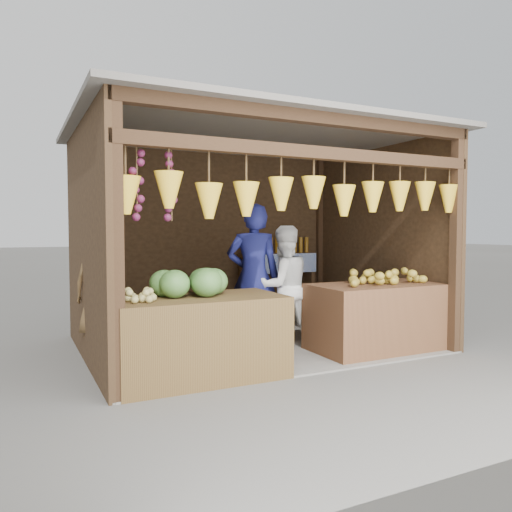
# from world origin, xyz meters

# --- Properties ---
(ground) EXTENTS (80.00, 80.00, 0.00)m
(ground) POSITION_xyz_m (0.00, 0.00, 0.00)
(ground) COLOR #514F49
(ground) RESTS_ON ground
(stall_structure) EXTENTS (4.30, 3.30, 2.66)m
(stall_structure) POSITION_xyz_m (-0.03, -0.04, 1.67)
(stall_structure) COLOR slate
(stall_structure) RESTS_ON ground
(back_shelf) EXTENTS (1.25, 0.32, 1.32)m
(back_shelf) POSITION_xyz_m (1.05, 1.28, 0.87)
(back_shelf) COLOR #382314
(back_shelf) RESTS_ON ground
(counter_left) EXTENTS (1.65, 0.85, 0.80)m
(counter_left) POSITION_xyz_m (-1.11, -1.08, 0.40)
(counter_left) COLOR #4A3318
(counter_left) RESTS_ON ground
(counter_right) EXTENTS (1.65, 0.85, 0.80)m
(counter_right) POSITION_xyz_m (1.22, -0.96, 0.40)
(counter_right) COLOR #492B18
(counter_right) RESTS_ON ground
(stool) EXTENTS (0.29, 0.29, 0.27)m
(stool) POSITION_xyz_m (-1.87, -0.00, 0.14)
(stool) COLOR black
(stool) RESTS_ON ground
(man_standing) EXTENTS (0.75, 0.64, 1.75)m
(man_standing) POSITION_xyz_m (-0.10, -0.21, 0.88)
(man_standing) COLOR #15174F
(man_standing) RESTS_ON ground
(woman_standing) EXTENTS (0.74, 0.58, 1.49)m
(woman_standing) POSITION_xyz_m (0.26, -0.31, 0.75)
(woman_standing) COLOR silver
(woman_standing) RESTS_ON ground
(vendor_seated) EXTENTS (0.66, 0.59, 1.13)m
(vendor_seated) POSITION_xyz_m (-1.87, -0.00, 0.84)
(vendor_seated) COLOR brown
(vendor_seated) RESTS_ON stool
(melon_pile) EXTENTS (1.00, 0.50, 0.32)m
(melon_pile) POSITION_xyz_m (-1.14, -1.01, 0.96)
(melon_pile) COLOR #144C16
(melon_pile) RESTS_ON counter_left
(tanfruit_pile) EXTENTS (0.34, 0.40, 0.13)m
(tanfruit_pile) POSITION_xyz_m (-1.68, -1.14, 0.86)
(tanfruit_pile) COLOR #A49A4B
(tanfruit_pile) RESTS_ON counter_left
(mango_pile) EXTENTS (1.40, 0.64, 0.22)m
(mango_pile) POSITION_xyz_m (1.24, -0.96, 0.91)
(mango_pile) COLOR #C16519
(mango_pile) RESTS_ON counter_right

